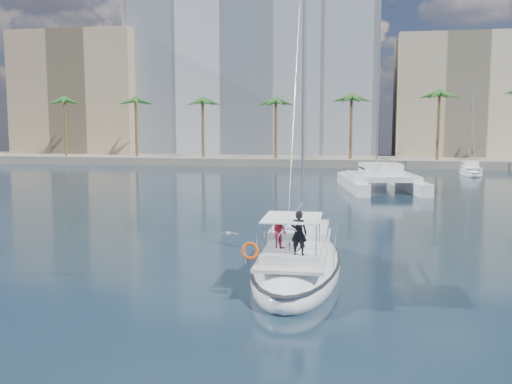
# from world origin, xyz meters

# --- Properties ---
(ground) EXTENTS (160.00, 160.00, 0.00)m
(ground) POSITION_xyz_m (0.00, 0.00, 0.00)
(ground) COLOR black
(ground) RESTS_ON ground
(quay) EXTENTS (120.00, 14.00, 1.20)m
(quay) POSITION_xyz_m (0.00, 61.00, 0.60)
(quay) COLOR gray
(quay) RESTS_ON ground
(building_modern) EXTENTS (42.00, 16.00, 28.00)m
(building_modern) POSITION_xyz_m (-12.00, 73.00, 14.00)
(building_modern) COLOR silver
(building_modern) RESTS_ON ground
(building_tan_left) EXTENTS (22.00, 14.00, 22.00)m
(building_tan_left) POSITION_xyz_m (-42.00, 69.00, 11.00)
(building_tan_left) COLOR tan
(building_tan_left) RESTS_ON ground
(building_beige) EXTENTS (20.00, 14.00, 20.00)m
(building_beige) POSITION_xyz_m (22.00, 70.00, 10.00)
(building_beige) COLOR beige
(building_beige) RESTS_ON ground
(palm_left) EXTENTS (3.60, 3.60, 12.30)m
(palm_left) POSITION_xyz_m (-34.00, 57.00, 10.28)
(palm_left) COLOR brown
(palm_left) RESTS_ON ground
(palm_centre) EXTENTS (3.60, 3.60, 12.30)m
(palm_centre) POSITION_xyz_m (0.00, 57.00, 10.28)
(palm_centre) COLOR brown
(palm_centre) RESTS_ON ground
(main_sloop) EXTENTS (3.79, 11.31, 16.69)m
(main_sloop) POSITION_xyz_m (3.84, -3.86, 0.52)
(main_sloop) COLOR white
(main_sloop) RESTS_ON ground
(catamaran) EXTENTS (8.62, 14.02, 19.01)m
(catamaran) POSITION_xyz_m (8.38, 28.63, 1.17)
(catamaran) COLOR white
(catamaran) RESTS_ON ground
(seagull) EXTENTS (1.09, 0.47, 0.20)m
(seagull) POSITION_xyz_m (-0.38, 1.53, 0.58)
(seagull) COLOR silver
(seagull) RESTS_ON ground
(moored_yacht_a) EXTENTS (3.37, 9.52, 11.90)m
(moored_yacht_a) POSITION_xyz_m (20.00, 47.00, 0.00)
(moored_yacht_a) COLOR white
(moored_yacht_a) RESTS_ON ground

